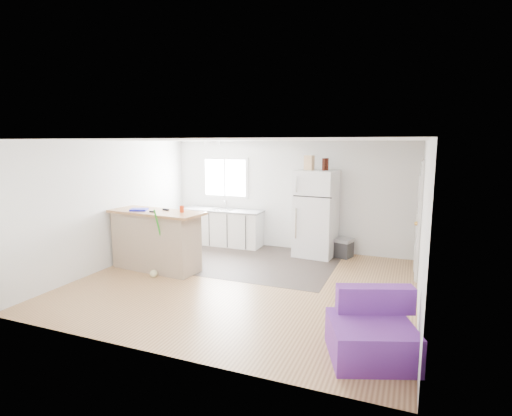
{
  "coord_description": "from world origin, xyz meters",
  "views": [
    {
      "loc": [
        2.6,
        -5.97,
        2.35
      ],
      "look_at": [
        -0.06,
        0.7,
        1.18
      ],
      "focal_mm": 28.0,
      "sensor_mm": 36.0,
      "label": 1
    }
  ],
  "objects_px": {
    "cooler": "(340,247)",
    "mop": "(156,264)",
    "purple_seat": "(371,334)",
    "cleaner_jug": "(189,267)",
    "bottle_right": "(327,164)",
    "red_cup": "(182,209)",
    "kitchen_cabinets": "(223,227)",
    "bottle_left": "(324,164)",
    "peninsula": "(156,240)",
    "refrigerator": "(316,213)",
    "blue_tray": "(139,210)",
    "cardboard_box": "(309,163)"
  },
  "relations": [
    {
      "from": "cooler",
      "to": "mop",
      "type": "xyz_separation_m",
      "value": [
        -2.8,
        -2.51,
        0.03
      ]
    },
    {
      "from": "purple_seat",
      "to": "cleaner_jug",
      "type": "distance_m",
      "value": 3.76
    },
    {
      "from": "cleaner_jug",
      "to": "bottle_right",
      "type": "relative_size",
      "value": 1.25
    },
    {
      "from": "mop",
      "to": "red_cup",
      "type": "xyz_separation_m",
      "value": [
        0.3,
        0.42,
        0.94
      ]
    },
    {
      "from": "kitchen_cabinets",
      "to": "bottle_left",
      "type": "distance_m",
      "value": 2.81
    },
    {
      "from": "peninsula",
      "to": "refrigerator",
      "type": "height_order",
      "value": "refrigerator"
    },
    {
      "from": "cooler",
      "to": "blue_tray",
      "type": "relative_size",
      "value": 1.99
    },
    {
      "from": "bottle_left",
      "to": "bottle_right",
      "type": "height_order",
      "value": "same"
    },
    {
      "from": "red_cup",
      "to": "bottle_right",
      "type": "bearing_deg",
      "value": 41.4
    },
    {
      "from": "cooler",
      "to": "cardboard_box",
      "type": "distance_m",
      "value": 1.88
    },
    {
      "from": "red_cup",
      "to": "cardboard_box",
      "type": "distance_m",
      "value": 2.77
    },
    {
      "from": "red_cup",
      "to": "blue_tray",
      "type": "relative_size",
      "value": 0.4
    },
    {
      "from": "bottle_left",
      "to": "bottle_right",
      "type": "distance_m",
      "value": 0.09
    },
    {
      "from": "kitchen_cabinets",
      "to": "purple_seat",
      "type": "xyz_separation_m",
      "value": [
        3.74,
        -3.85,
        -0.16
      ]
    },
    {
      "from": "peninsula",
      "to": "refrigerator",
      "type": "distance_m",
      "value": 3.28
    },
    {
      "from": "peninsula",
      "to": "refrigerator",
      "type": "xyz_separation_m",
      "value": [
        2.55,
        2.03,
        0.34
      ]
    },
    {
      "from": "bottle_right",
      "to": "cleaner_jug",
      "type": "bearing_deg",
      "value": -134.87
    },
    {
      "from": "cooler",
      "to": "red_cup",
      "type": "distance_m",
      "value": 3.41
    },
    {
      "from": "peninsula",
      "to": "red_cup",
      "type": "bearing_deg",
      "value": 10.76
    },
    {
      "from": "peninsula",
      "to": "cleaner_jug",
      "type": "bearing_deg",
      "value": 1.31
    },
    {
      "from": "cooler",
      "to": "bottle_right",
      "type": "xyz_separation_m",
      "value": [
        -0.29,
        -0.14,
        1.73
      ]
    },
    {
      "from": "kitchen_cabinets",
      "to": "bottle_right",
      "type": "distance_m",
      "value": 2.85
    },
    {
      "from": "kitchen_cabinets",
      "to": "bottle_left",
      "type": "xyz_separation_m",
      "value": [
        2.36,
        -0.2,
        1.5
      ]
    },
    {
      "from": "refrigerator",
      "to": "red_cup",
      "type": "height_order",
      "value": "refrigerator"
    },
    {
      "from": "mop",
      "to": "kitchen_cabinets",
      "type": "bearing_deg",
      "value": 99.15
    },
    {
      "from": "purple_seat",
      "to": "cooler",
      "type": "bearing_deg",
      "value": 84.56
    },
    {
      "from": "refrigerator",
      "to": "cardboard_box",
      "type": "xyz_separation_m",
      "value": [
        -0.15,
        -0.07,
        1.05
      ]
    },
    {
      "from": "refrigerator",
      "to": "purple_seat",
      "type": "height_order",
      "value": "refrigerator"
    },
    {
      "from": "mop",
      "to": "blue_tray",
      "type": "distance_m",
      "value": 1.09
    },
    {
      "from": "kitchen_cabinets",
      "to": "refrigerator",
      "type": "xyz_separation_m",
      "value": [
        2.21,
        -0.1,
        0.48
      ]
    },
    {
      "from": "kitchen_cabinets",
      "to": "purple_seat",
      "type": "height_order",
      "value": "kitchen_cabinets"
    },
    {
      "from": "refrigerator",
      "to": "cardboard_box",
      "type": "height_order",
      "value": "cardboard_box"
    },
    {
      "from": "purple_seat",
      "to": "bottle_right",
      "type": "height_order",
      "value": "bottle_right"
    },
    {
      "from": "cardboard_box",
      "to": "bottle_right",
      "type": "relative_size",
      "value": 1.2
    },
    {
      "from": "cooler",
      "to": "blue_tray",
      "type": "distance_m",
      "value": 4.13
    },
    {
      "from": "cooler",
      "to": "red_cup",
      "type": "bearing_deg",
      "value": -122.81
    },
    {
      "from": "blue_tray",
      "to": "bottle_left",
      "type": "xyz_separation_m",
      "value": [
        3.01,
        2.01,
        0.8
      ]
    },
    {
      "from": "purple_seat",
      "to": "mop",
      "type": "bearing_deg",
      "value": 140.09
    },
    {
      "from": "mop",
      "to": "cardboard_box",
      "type": "xyz_separation_m",
      "value": [
        2.16,
        2.32,
        1.72
      ]
    },
    {
      "from": "kitchen_cabinets",
      "to": "cooler",
      "type": "xyz_separation_m",
      "value": [
        2.71,
        0.02,
        -0.23
      ]
    },
    {
      "from": "kitchen_cabinets",
      "to": "bottle_right",
      "type": "xyz_separation_m",
      "value": [
        2.41,
        -0.12,
        1.5
      ]
    },
    {
      "from": "mop",
      "to": "cardboard_box",
      "type": "height_order",
      "value": "cardboard_box"
    },
    {
      "from": "cooler",
      "to": "mop",
      "type": "relative_size",
      "value": 0.48
    },
    {
      "from": "red_cup",
      "to": "bottle_left",
      "type": "bearing_deg",
      "value": 40.98
    },
    {
      "from": "blue_tray",
      "to": "cardboard_box",
      "type": "bearing_deg",
      "value": 36.93
    },
    {
      "from": "cardboard_box",
      "to": "peninsula",
      "type": "bearing_deg",
      "value": -140.89
    },
    {
      "from": "red_cup",
      "to": "bottle_right",
      "type": "relative_size",
      "value": 0.48
    },
    {
      "from": "refrigerator",
      "to": "cooler",
      "type": "xyz_separation_m",
      "value": [
        0.5,
        0.12,
        -0.7
      ]
    },
    {
      "from": "bottle_right",
      "to": "kitchen_cabinets",
      "type": "bearing_deg",
      "value": 177.08
    },
    {
      "from": "refrigerator",
      "to": "purple_seat",
      "type": "relative_size",
      "value": 1.62
    }
  ]
}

